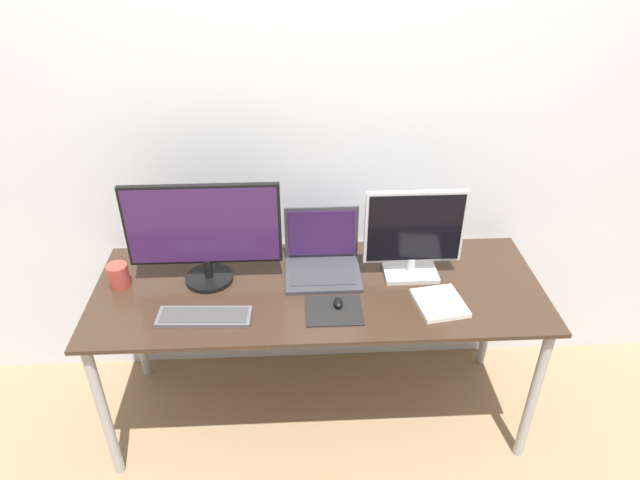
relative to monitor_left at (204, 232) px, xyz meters
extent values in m
plane|color=#8C7051|center=(0.46, -0.42, -0.99)|extent=(12.00, 12.00, 0.00)
cube|color=silver|center=(0.46, 0.33, 0.26)|extent=(7.00, 0.05, 2.50)
cube|color=#332319|center=(0.46, -0.08, -0.25)|extent=(1.88, 0.69, 0.02)
cylinder|color=#99999E|center=(-0.43, -0.37, -0.63)|extent=(0.04, 0.04, 0.73)
cylinder|color=#99999E|center=(1.35, -0.37, -0.63)|extent=(0.04, 0.04, 0.73)
cylinder|color=#99999E|center=(-0.43, 0.22, -0.63)|extent=(0.04, 0.04, 0.73)
cylinder|color=#99999E|center=(1.35, 0.22, -0.63)|extent=(0.04, 0.04, 0.73)
cylinder|color=black|center=(0.00, 0.00, -0.23)|extent=(0.20, 0.20, 0.02)
cylinder|color=black|center=(0.00, 0.00, -0.18)|extent=(0.04, 0.04, 0.08)
cube|color=black|center=(0.00, 0.00, 0.03)|extent=(0.63, 0.02, 0.36)
cube|color=#331947|center=(0.00, -0.01, 0.03)|extent=(0.61, 0.01, 0.33)
cube|color=#B2B2B7|center=(0.87, 0.00, -0.23)|extent=(0.23, 0.16, 0.02)
cylinder|color=#B2B2B7|center=(0.87, 0.00, -0.19)|extent=(0.04, 0.04, 0.06)
cube|color=#B2B2B7|center=(0.87, 0.00, -0.01)|extent=(0.41, 0.02, 0.33)
cube|color=black|center=(0.87, -0.01, -0.01)|extent=(0.39, 0.01, 0.31)
cube|color=#333338|center=(0.49, 0.00, -0.23)|extent=(0.32, 0.26, 0.02)
cube|color=#2D2D33|center=(0.49, -0.02, -0.22)|extent=(0.26, 0.14, 0.00)
cube|color=#333338|center=(0.49, 0.13, -0.10)|extent=(0.32, 0.01, 0.25)
cube|color=#331947|center=(0.49, 0.12, -0.10)|extent=(0.29, 0.00, 0.22)
cube|color=#4C4C51|center=(0.01, -0.26, -0.23)|extent=(0.37, 0.13, 0.02)
cube|color=#383838|center=(0.01, -0.26, -0.22)|extent=(0.34, 0.11, 0.00)
cube|color=black|center=(0.52, -0.24, -0.24)|extent=(0.23, 0.19, 0.00)
ellipsoid|color=black|center=(0.54, -0.21, -0.22)|extent=(0.04, 0.06, 0.03)
cube|color=silver|center=(0.94, -0.22, -0.23)|extent=(0.21, 0.23, 0.02)
cube|color=white|center=(0.94, -0.22, -0.23)|extent=(0.21, 0.22, 0.02)
cylinder|color=#99382D|center=(-0.37, -0.03, -0.19)|extent=(0.09, 0.09, 0.10)
camera|label=1|loc=(0.37, -2.00, 1.20)|focal=32.00mm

